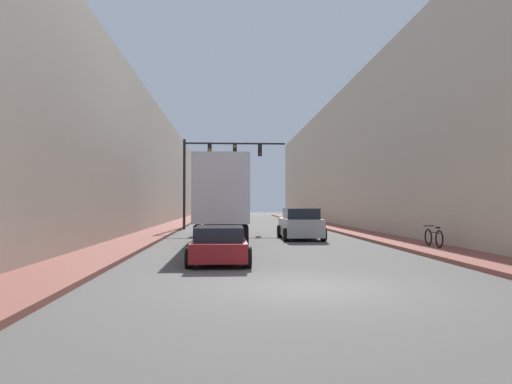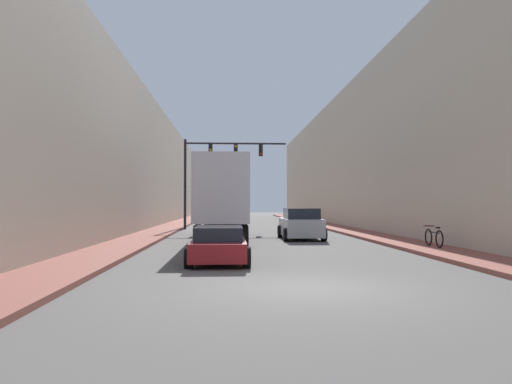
{
  "view_description": "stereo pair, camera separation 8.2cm",
  "coord_description": "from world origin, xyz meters",
  "px_view_note": "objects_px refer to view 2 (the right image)",
  "views": [
    {
      "loc": [
        -1.87,
        -11.4,
        1.94
      ],
      "look_at": [
        -0.64,
        10.01,
        2.44
      ],
      "focal_mm": 35.0,
      "sensor_mm": 36.0,
      "label": 1
    },
    {
      "loc": [
        -1.79,
        -11.41,
        1.94
      ],
      "look_at": [
        -0.64,
        10.01,
        2.44
      ],
      "focal_mm": 35.0,
      "sensor_mm": 36.0,
      "label": 2
    }
  ],
  "objects_px": {
    "semi_truck": "(223,197)",
    "sedan_car": "(219,245)",
    "parked_bicycle": "(434,238)",
    "suv_car": "(301,224)",
    "traffic_signal_gantry": "(213,164)"
  },
  "relations": [
    {
      "from": "semi_truck",
      "to": "sedan_car",
      "type": "bearing_deg",
      "value": -89.94
    },
    {
      "from": "sedan_car",
      "to": "parked_bicycle",
      "type": "bearing_deg",
      "value": 22.76
    },
    {
      "from": "suv_car",
      "to": "traffic_signal_gantry",
      "type": "height_order",
      "value": "traffic_signal_gantry"
    },
    {
      "from": "semi_truck",
      "to": "suv_car",
      "type": "height_order",
      "value": "semi_truck"
    },
    {
      "from": "suv_car",
      "to": "traffic_signal_gantry",
      "type": "xyz_separation_m",
      "value": [
        -5.18,
        11.22,
        4.14
      ]
    },
    {
      "from": "traffic_signal_gantry",
      "to": "suv_car",
      "type": "bearing_deg",
      "value": -65.22
    },
    {
      "from": "suv_car",
      "to": "traffic_signal_gantry",
      "type": "distance_m",
      "value": 13.04
    },
    {
      "from": "semi_truck",
      "to": "parked_bicycle",
      "type": "relative_size",
      "value": 7.13
    },
    {
      "from": "parked_bicycle",
      "to": "suv_car",
      "type": "bearing_deg",
      "value": 124.53
    },
    {
      "from": "sedan_car",
      "to": "suv_car",
      "type": "distance_m",
      "value": 11.23
    },
    {
      "from": "sedan_car",
      "to": "parked_bicycle",
      "type": "distance_m",
      "value": 9.59
    },
    {
      "from": "traffic_signal_gantry",
      "to": "parked_bicycle",
      "type": "xyz_separation_m",
      "value": [
        9.79,
        -17.92,
        -4.41
      ]
    },
    {
      "from": "sedan_car",
      "to": "parked_bicycle",
      "type": "height_order",
      "value": "sedan_car"
    },
    {
      "from": "semi_truck",
      "to": "parked_bicycle",
      "type": "height_order",
      "value": "semi_truck"
    },
    {
      "from": "semi_truck",
      "to": "sedan_car",
      "type": "xyz_separation_m",
      "value": [
        0.01,
        -10.28,
        -1.73
      ]
    }
  ]
}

